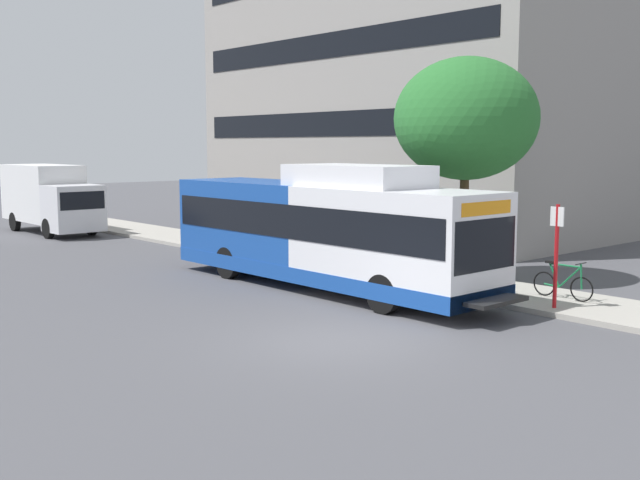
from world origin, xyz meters
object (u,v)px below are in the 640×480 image
(street_tree_near_stop, at_px, (466,119))
(box_truck_background, at_px, (50,197))
(bicycle_parked, at_px, (563,283))
(transit_bus, at_px, (324,231))
(bus_stop_sign_pole, at_px, (556,248))

(street_tree_near_stop, height_order, box_truck_background, street_tree_near_stop)
(bicycle_parked, xyz_separation_m, street_tree_near_stop, (0.82, 3.94, 4.42))
(bicycle_parked, bearing_deg, box_truck_background, 97.92)
(transit_bus, bearing_deg, box_truck_background, 90.78)
(street_tree_near_stop, relative_size, box_truck_background, 0.96)
(transit_bus, distance_m, bus_stop_sign_pole, 6.67)
(street_tree_near_stop, bearing_deg, bicycle_parked, -101.79)
(bicycle_parked, relative_size, box_truck_background, 0.25)
(bus_stop_sign_pole, relative_size, box_truck_background, 0.37)
(bus_stop_sign_pole, distance_m, bicycle_parked, 1.67)
(bicycle_parked, distance_m, box_truck_background, 25.56)
(bus_stop_sign_pole, xyz_separation_m, bicycle_parked, (1.17, 0.47, -1.09))
(transit_bus, bearing_deg, bus_stop_sign_pole, -71.82)
(bus_stop_sign_pole, height_order, street_tree_near_stop, street_tree_near_stop)
(transit_bus, relative_size, street_tree_near_stop, 1.83)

